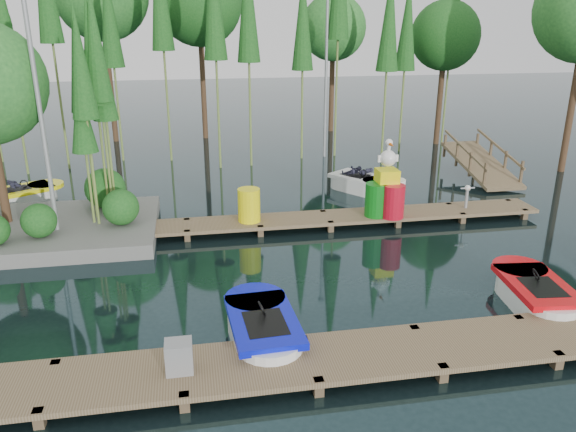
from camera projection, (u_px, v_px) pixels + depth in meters
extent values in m
plane|color=#1B2F32|center=(272.00, 266.00, 13.92)|extent=(90.00, 90.00, 0.00)
cube|color=brown|center=(310.00, 360.00, 9.67)|extent=(18.00, 1.50, 0.10)
cube|color=brown|center=(40.00, 424.00, 8.44)|extent=(0.16, 0.16, 0.50)
cube|color=brown|center=(57.00, 374.00, 9.60)|extent=(0.16, 0.16, 0.50)
cube|color=brown|center=(185.00, 407.00, 8.79)|extent=(0.16, 0.16, 0.50)
cube|color=brown|center=(184.00, 361.00, 9.96)|extent=(0.16, 0.16, 0.50)
cube|color=brown|center=(318.00, 392.00, 9.15)|extent=(0.16, 0.16, 0.50)
cube|color=brown|center=(303.00, 350.00, 10.32)|extent=(0.16, 0.16, 0.50)
cube|color=brown|center=(442.00, 378.00, 9.50)|extent=(0.16, 0.16, 0.50)
cube|color=brown|center=(414.00, 338.00, 10.67)|extent=(0.16, 0.16, 0.50)
cube|color=brown|center=(557.00, 365.00, 9.86)|extent=(0.16, 0.16, 0.50)
cube|color=brown|center=(517.00, 328.00, 11.03)|extent=(0.16, 0.16, 0.50)
cube|color=brown|center=(293.00, 220.00, 16.32)|extent=(15.00, 1.20, 0.10)
cube|color=brown|center=(32.00, 249.00, 14.77)|extent=(0.16, 0.16, 0.50)
cube|color=brown|center=(40.00, 236.00, 15.66)|extent=(0.16, 0.16, 0.50)
cube|color=brown|center=(111.00, 244.00, 15.11)|extent=(0.16, 0.16, 0.50)
cube|color=brown|center=(115.00, 231.00, 16.00)|extent=(0.16, 0.16, 0.50)
cube|color=brown|center=(188.00, 239.00, 15.44)|extent=(0.16, 0.16, 0.50)
cube|color=brown|center=(187.00, 227.00, 16.33)|extent=(0.16, 0.16, 0.50)
cube|color=brown|center=(261.00, 234.00, 15.78)|extent=(0.16, 0.16, 0.50)
cube|color=brown|center=(256.00, 223.00, 16.67)|extent=(0.16, 0.16, 0.50)
cube|color=brown|center=(331.00, 230.00, 16.11)|extent=(0.16, 0.16, 0.50)
cube|color=brown|center=(323.00, 219.00, 17.00)|extent=(0.16, 0.16, 0.50)
cube|color=brown|center=(398.00, 225.00, 16.45)|extent=(0.16, 0.16, 0.50)
cube|color=brown|center=(387.00, 215.00, 17.34)|extent=(0.16, 0.16, 0.50)
cube|color=brown|center=(462.00, 221.00, 16.78)|extent=(0.16, 0.16, 0.50)
cube|color=brown|center=(448.00, 211.00, 17.67)|extent=(0.16, 0.16, 0.50)
cube|color=brown|center=(524.00, 217.00, 17.12)|extent=(0.16, 0.16, 0.50)
cube|color=brown|center=(507.00, 207.00, 18.01)|extent=(0.16, 0.16, 0.50)
cube|color=slate|center=(43.00, 231.00, 15.65)|extent=(6.20, 4.20, 0.42)
sphere|color=#215E1F|center=(39.00, 221.00, 14.54)|extent=(0.90, 0.90, 0.90)
sphere|color=#215E1F|center=(105.00, 188.00, 16.76)|extent=(1.20, 1.20, 1.20)
sphere|color=#215E1F|center=(121.00, 207.00, 15.41)|extent=(1.00, 1.00, 1.00)
cylinder|color=olive|center=(100.00, 126.00, 15.53)|extent=(0.07, 0.07, 5.93)
cone|color=#215E1F|center=(91.00, 48.00, 14.83)|extent=(0.70, 0.70, 2.97)
cylinder|color=olive|center=(87.00, 133.00, 15.37)|extent=(0.07, 0.07, 5.66)
cone|color=#215E1F|center=(78.00, 58.00, 14.70)|extent=(0.70, 0.70, 2.83)
cylinder|color=olive|center=(108.00, 138.00, 15.70)|extent=(0.07, 0.07, 5.22)
cone|color=#215E1F|center=(101.00, 71.00, 15.09)|extent=(0.70, 0.70, 2.61)
cylinder|color=olive|center=(89.00, 139.00, 14.83)|extent=(0.07, 0.07, 5.53)
cone|color=#215E1F|center=(80.00, 64.00, 14.19)|extent=(0.70, 0.70, 2.76)
cylinder|color=olive|center=(88.00, 166.00, 15.18)|extent=(0.07, 0.07, 4.01)
cone|color=#215E1F|center=(81.00, 114.00, 14.71)|extent=(0.70, 0.70, 2.01)
cylinder|color=olive|center=(104.00, 124.00, 15.41)|extent=(0.07, 0.07, 6.11)
cone|color=#215E1F|center=(95.00, 42.00, 14.70)|extent=(0.70, 0.70, 3.05)
cylinder|color=#472F1E|center=(574.00, 94.00, 21.42)|extent=(0.26, 0.26, 6.06)
cylinder|color=#472F1E|center=(440.00, 91.00, 26.46)|extent=(0.26, 0.26, 5.02)
sphere|color=#215E1F|center=(445.00, 35.00, 25.62)|extent=(3.16, 3.16, 3.16)
cylinder|color=#472F1E|center=(332.00, 81.00, 29.47)|extent=(0.26, 0.26, 5.31)
sphere|color=#307B2D|center=(333.00, 28.00, 28.58)|extent=(3.34, 3.34, 3.34)
cylinder|color=#472F1E|center=(203.00, 73.00, 27.54)|extent=(0.26, 0.26, 6.46)
sphere|color=#215E1F|center=(199.00, 2.00, 26.46)|extent=(4.06, 4.06, 4.06)
cylinder|color=#472F1E|center=(109.00, 70.00, 26.72)|extent=(0.26, 0.26, 6.85)
cylinder|color=olive|center=(13.00, 76.00, 20.81)|extent=(0.09, 0.09, 7.48)
cone|color=#215E1F|center=(3.00, 17.00, 20.11)|extent=(0.90, 0.90, 4.11)
cylinder|color=olive|center=(53.00, 45.00, 21.23)|extent=(0.09, 0.09, 9.66)
cylinder|color=olive|center=(114.00, 68.00, 22.83)|extent=(0.09, 0.09, 7.69)
cone|color=#215E1F|center=(109.00, 12.00, 22.11)|extent=(0.90, 0.90, 4.23)
cylinder|color=olive|center=(164.00, 52.00, 22.62)|extent=(0.09, 0.09, 8.99)
cylinder|color=olive|center=(216.00, 61.00, 21.55)|extent=(0.09, 0.09, 8.44)
cylinder|color=olive|center=(249.00, 63.00, 21.93)|extent=(0.09, 0.09, 8.22)
cone|color=#215E1F|center=(248.00, 0.00, 21.15)|extent=(0.90, 0.90, 4.52)
cylinder|color=olive|center=(302.00, 71.00, 23.25)|extent=(0.09, 0.09, 7.41)
cone|color=#215E1F|center=(303.00, 18.00, 22.56)|extent=(0.90, 0.90, 4.07)
cylinder|color=olive|center=(338.00, 41.00, 23.32)|extent=(0.09, 0.09, 9.77)
cylinder|color=olive|center=(386.00, 72.00, 22.83)|extent=(0.09, 0.09, 7.40)
cone|color=#215E1F|center=(389.00, 18.00, 22.14)|extent=(0.90, 0.90, 4.07)
cylinder|color=olive|center=(404.00, 71.00, 24.58)|extent=(0.09, 0.09, 7.14)
cone|color=#215E1F|center=(407.00, 23.00, 23.91)|extent=(0.90, 0.90, 3.93)
cylinder|color=olive|center=(450.00, 52.00, 25.69)|extent=(0.09, 0.09, 8.61)
cylinder|color=gray|center=(40.00, 114.00, 14.16)|extent=(0.12, 0.12, 7.00)
cylinder|color=gray|center=(326.00, 75.00, 23.61)|extent=(0.12, 0.12, 7.00)
cube|color=brown|center=(481.00, 164.00, 21.26)|extent=(1.50, 3.94, 0.95)
cube|color=brown|center=(485.00, 175.00, 19.64)|extent=(0.08, 0.08, 0.90)
cube|color=brown|center=(470.00, 164.00, 20.63)|extent=(0.08, 0.08, 0.90)
cube|color=brown|center=(457.00, 155.00, 21.61)|extent=(0.08, 0.08, 0.90)
cube|color=brown|center=(445.00, 146.00, 22.59)|extent=(0.08, 0.08, 0.90)
cube|color=brown|center=(465.00, 149.00, 20.94)|extent=(0.06, 3.54, 0.83)
cube|color=brown|center=(521.00, 173.00, 19.88)|extent=(0.08, 0.08, 0.90)
cube|color=brown|center=(505.00, 163.00, 20.86)|extent=(0.08, 0.08, 0.90)
cube|color=brown|center=(490.00, 153.00, 21.84)|extent=(0.08, 0.08, 0.90)
cube|color=brown|center=(477.00, 145.00, 22.83)|extent=(0.08, 0.08, 0.90)
cube|color=brown|center=(500.00, 148.00, 21.17)|extent=(0.06, 3.54, 0.83)
cube|color=white|center=(264.00, 335.00, 10.52)|extent=(1.26, 1.27, 0.55)
cylinder|color=white|center=(258.00, 319.00, 11.07)|extent=(1.26, 1.26, 0.55)
cylinder|color=white|center=(270.00, 352.00, 9.96)|extent=(1.26, 1.26, 0.55)
cube|color=#0811C9|center=(263.00, 321.00, 10.42)|extent=(1.33, 2.14, 0.14)
cylinder|color=#0811C9|center=(255.00, 299.00, 11.22)|extent=(1.28, 1.28, 0.14)
cube|color=black|center=(265.00, 324.00, 10.22)|extent=(0.79, 1.02, 0.06)
torus|color=black|center=(262.00, 308.00, 10.49)|extent=(0.16, 0.28, 0.26)
cube|color=white|center=(536.00, 298.00, 11.91)|extent=(1.29, 1.29, 0.53)
cylinder|color=white|center=(523.00, 285.00, 12.46)|extent=(1.28, 1.28, 0.53)
cylinder|color=white|center=(550.00, 312.00, 11.36)|extent=(1.28, 1.28, 0.53)
cube|color=red|center=(538.00, 286.00, 11.81)|extent=(1.40, 2.14, 0.14)
cylinder|color=red|center=(519.00, 269.00, 12.61)|extent=(1.31, 1.31, 0.14)
cube|color=black|center=(543.00, 288.00, 11.61)|extent=(0.82, 1.03, 0.06)
torus|color=black|center=(536.00, 274.00, 11.88)|extent=(0.17, 0.28, 0.26)
cube|color=white|center=(22.00, 198.00, 18.48)|extent=(1.55, 1.55, 0.51)
cylinder|color=white|center=(39.00, 195.00, 18.84)|extent=(1.55, 1.55, 0.51)
cylinder|color=white|center=(4.00, 202.00, 18.12)|extent=(1.55, 1.55, 0.51)
cube|color=#FFF20D|center=(20.00, 190.00, 18.39)|extent=(2.26, 2.01, 0.13)
cylinder|color=#FFF20D|center=(46.00, 185.00, 18.91)|extent=(1.58, 1.58, 0.13)
cube|color=black|center=(14.00, 190.00, 18.25)|extent=(1.15, 1.08, 0.06)
torus|color=black|center=(24.00, 184.00, 18.41)|extent=(0.29, 0.26, 0.25)
imported|color=#1E1E2D|center=(12.00, 183.00, 18.15)|extent=(0.50, 0.47, 0.91)
cube|color=white|center=(359.00, 185.00, 19.89)|extent=(1.60, 1.60, 0.52)
cylinder|color=white|center=(373.00, 188.00, 19.51)|extent=(1.60, 1.60, 0.52)
cylinder|color=white|center=(347.00, 182.00, 20.26)|extent=(1.60, 1.60, 0.52)
cube|color=white|center=(360.00, 177.00, 19.79)|extent=(2.11, 2.30, 0.13)
cylinder|color=white|center=(379.00, 182.00, 19.24)|extent=(1.63, 1.63, 0.13)
cube|color=black|center=(355.00, 175.00, 19.90)|extent=(1.13, 1.18, 0.06)
torus|color=black|center=(363.00, 173.00, 19.63)|extent=(0.27, 0.30, 0.25)
imported|color=#1E1E2D|center=(355.00, 170.00, 19.87)|extent=(0.46, 0.48, 0.86)
imported|color=#1E1E2D|center=(368.00, 171.00, 19.89)|extent=(0.35, 0.37, 0.65)
cube|color=gray|center=(179.00, 357.00, 9.19)|extent=(0.45, 0.38, 0.54)
cylinder|color=#FFF20D|center=(249.00, 205.00, 15.94)|extent=(0.64, 0.64, 0.96)
cylinder|color=#0C6F15|center=(376.00, 200.00, 16.35)|extent=(0.65, 0.65, 0.98)
cylinder|color=white|center=(394.00, 195.00, 16.76)|extent=(0.65, 0.65, 0.98)
cylinder|color=red|center=(393.00, 201.00, 16.22)|extent=(0.65, 0.65, 0.98)
cube|color=#FFF20D|center=(387.00, 176.00, 16.28)|extent=(0.60, 0.60, 0.38)
sphere|color=white|center=(388.00, 158.00, 16.10)|extent=(0.48, 0.48, 0.48)
cylinder|color=white|center=(389.00, 149.00, 16.01)|extent=(0.11, 0.11, 0.33)
sphere|color=white|center=(389.00, 143.00, 15.95)|extent=(0.22, 0.22, 0.22)
cone|color=#FE620D|center=(392.00, 145.00, 15.76)|extent=(0.11, 0.33, 0.11)
cube|color=white|center=(388.00, 158.00, 16.10)|extent=(0.60, 0.07, 0.20)
cylinder|color=gray|center=(466.00, 199.00, 17.11)|extent=(0.09, 0.09, 0.54)
sphere|color=white|center=(468.00, 188.00, 16.99)|extent=(0.18, 0.18, 0.18)
cube|color=gray|center=(468.00, 188.00, 16.99)|extent=(0.45, 0.04, 0.04)
cone|color=#FE620D|center=(469.00, 189.00, 16.89)|extent=(0.04, 0.09, 0.04)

